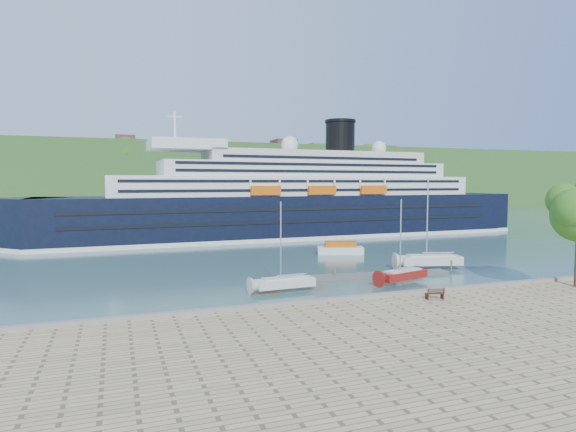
# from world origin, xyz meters

# --- Properties ---
(ground) EXTENTS (400.00, 400.00, 0.00)m
(ground) POSITION_xyz_m (0.00, 0.00, 0.00)
(ground) COLOR #335A54
(ground) RESTS_ON ground
(far_hillside) EXTENTS (400.00, 50.00, 24.00)m
(far_hillside) POSITION_xyz_m (0.00, 145.00, 12.00)
(far_hillside) COLOR #305622
(far_hillside) RESTS_ON ground
(quay_coping) EXTENTS (220.00, 0.50, 0.30)m
(quay_coping) POSITION_xyz_m (0.00, -0.20, 1.15)
(quay_coping) COLOR slate
(quay_coping) RESTS_ON promenade
(cruise_ship) EXTENTS (104.06, 17.70, 23.29)m
(cruise_ship) POSITION_xyz_m (8.49, 52.68, 11.65)
(cruise_ship) COLOR black
(cruise_ship) RESTS_ON ground
(park_bench) EXTENTS (1.71, 0.94, 1.04)m
(park_bench) POSITION_xyz_m (1.14, -2.55, 1.52)
(park_bench) COLOR #482514
(park_bench) RESTS_ON promenade
(floating_pontoon) EXTENTS (16.53, 3.58, 0.36)m
(floating_pontoon) POSITION_xyz_m (4.65, 11.99, 0.18)
(floating_pontoon) COLOR #65625A
(floating_pontoon) RESTS_ON ground
(sailboat_white_near) EXTENTS (6.62, 2.16, 8.43)m
(sailboat_white_near) POSITION_xyz_m (-8.13, 8.46, 4.22)
(sailboat_white_near) COLOR silver
(sailboat_white_near) RESTS_ON ground
(sailboat_red) EXTENTS (6.84, 3.55, 8.51)m
(sailboat_red) POSITION_xyz_m (4.98, 7.95, 4.26)
(sailboat_red) COLOR maroon
(sailboat_red) RESTS_ON ground
(sailboat_white_far) EXTENTS (8.53, 4.34, 10.62)m
(sailboat_white_far) POSITION_xyz_m (12.89, 13.87, 5.31)
(sailboat_white_far) COLOR silver
(sailboat_white_far) RESTS_ON ground
(tender_launch) EXTENTS (7.23, 4.44, 1.89)m
(tender_launch) POSITION_xyz_m (7.93, 29.07, 0.94)
(tender_launch) COLOR #DC580C
(tender_launch) RESTS_ON ground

